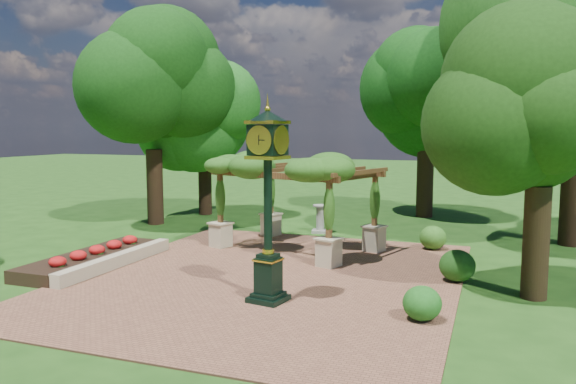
% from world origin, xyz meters
% --- Properties ---
extents(ground, '(120.00, 120.00, 0.00)m').
position_xyz_m(ground, '(0.00, 0.00, 0.00)').
color(ground, '#1E4714').
rests_on(ground, ground).
extents(brick_plaza, '(10.00, 12.00, 0.04)m').
position_xyz_m(brick_plaza, '(0.00, 1.00, 0.02)').
color(brick_plaza, brown).
rests_on(brick_plaza, ground).
extents(border_wall, '(0.35, 5.00, 0.40)m').
position_xyz_m(border_wall, '(-4.60, 0.50, 0.20)').
color(border_wall, '#C6B793').
rests_on(border_wall, ground).
extents(flower_bed, '(1.50, 5.00, 0.36)m').
position_xyz_m(flower_bed, '(-5.50, 0.50, 0.18)').
color(flower_bed, red).
rests_on(flower_bed, ground).
extents(pedestal_clock, '(1.03, 1.03, 4.52)m').
position_xyz_m(pedestal_clock, '(0.82, -1.04, 2.70)').
color(pedestal_clock, black).
rests_on(pedestal_clock, brick_plaza).
extents(pergola, '(5.89, 4.63, 3.24)m').
position_xyz_m(pergola, '(-0.49, 4.61, 2.67)').
color(pergola, beige).
rests_on(pergola, brick_plaza).
extents(sundial, '(0.70, 0.70, 1.10)m').
position_xyz_m(sundial, '(-0.66, 7.91, 0.48)').
color(sundial, '#9B9C93').
rests_on(sundial, ground).
extents(shrub_front, '(0.93, 0.93, 0.73)m').
position_xyz_m(shrub_front, '(4.35, -1.15, 0.41)').
color(shrub_front, '#1C5B1A').
rests_on(shrub_front, brick_plaza).
extents(shrub_mid, '(1.05, 1.05, 0.84)m').
position_xyz_m(shrub_mid, '(4.84, 2.27, 0.46)').
color(shrub_mid, '#1C4A14').
rests_on(shrub_mid, brick_plaza).
extents(shrub_back, '(1.12, 1.12, 0.79)m').
position_xyz_m(shrub_back, '(3.82, 6.11, 0.44)').
color(shrub_back, '#2E631C').
rests_on(shrub_back, brick_plaza).
extents(tree_west_near, '(4.98, 4.98, 8.20)m').
position_xyz_m(tree_west_near, '(-7.85, 7.42, 5.64)').
color(tree_west_near, '#322014').
rests_on(tree_west_near, ground).
extents(tree_west_far, '(4.18, 4.18, 7.08)m').
position_xyz_m(tree_west_far, '(-7.18, 10.58, 4.87)').
color(tree_west_far, black).
rests_on(tree_west_far, ground).
extents(tree_north, '(4.61, 4.61, 8.29)m').
position_xyz_m(tree_north, '(2.68, 13.41, 5.68)').
color(tree_north, '#2F1E13').
rests_on(tree_north, ground).
extents(tree_east_near, '(3.57, 3.57, 6.97)m').
position_xyz_m(tree_east_near, '(6.66, 1.50, 4.77)').
color(tree_east_near, '#362615').
rests_on(tree_east_near, ground).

